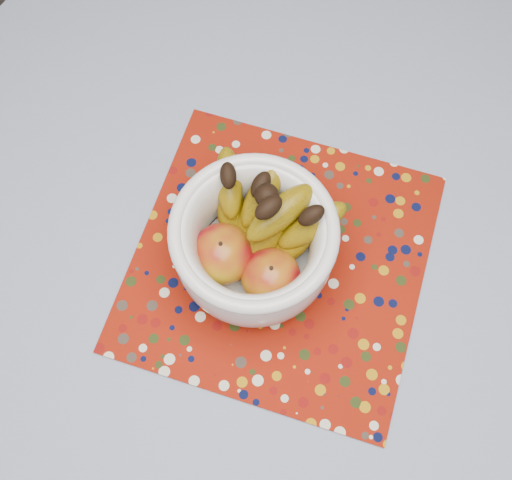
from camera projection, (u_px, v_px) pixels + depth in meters
table at (294, 325)px, 0.87m from camera, size 1.20×1.20×0.75m
tablecloth at (297, 311)px, 0.79m from camera, size 1.32×1.32×0.01m
placemat at (279, 261)px, 0.81m from camera, size 0.46×0.46×0.00m
fruit_bowl at (257, 236)px, 0.74m from camera, size 0.25×0.21×0.17m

